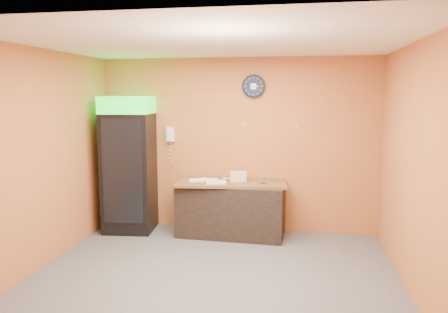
# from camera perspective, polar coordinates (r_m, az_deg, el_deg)

# --- Properties ---
(floor) EXTENTS (4.50, 4.50, 0.00)m
(floor) POSITION_cam_1_polar(r_m,az_deg,el_deg) (5.55, -1.43, -15.43)
(floor) COLOR #47474C
(floor) RESTS_ON ground
(back_wall) EXTENTS (4.50, 0.02, 2.80)m
(back_wall) POSITION_cam_1_polar(r_m,az_deg,el_deg) (7.10, 1.71, 1.53)
(back_wall) COLOR #AA5D30
(back_wall) RESTS_ON floor
(left_wall) EXTENTS (0.02, 4.00, 2.80)m
(left_wall) POSITION_cam_1_polar(r_m,az_deg,el_deg) (6.01, -23.02, -0.33)
(left_wall) COLOR #AA5D30
(left_wall) RESTS_ON floor
(right_wall) EXTENTS (0.02, 4.00, 2.80)m
(right_wall) POSITION_cam_1_polar(r_m,az_deg,el_deg) (5.20, 23.62, -1.60)
(right_wall) COLOR #AA5D30
(right_wall) RESTS_ON floor
(ceiling) EXTENTS (4.50, 4.00, 0.02)m
(ceiling) POSITION_cam_1_polar(r_m,az_deg,el_deg) (5.12, -1.55, 14.67)
(ceiling) COLOR white
(ceiling) RESTS_ON back_wall
(beverage_cooler) EXTENTS (0.83, 0.84, 2.19)m
(beverage_cooler) POSITION_cam_1_polar(r_m,az_deg,el_deg) (7.22, -12.39, -1.22)
(beverage_cooler) COLOR black
(beverage_cooler) RESTS_ON floor
(prep_counter) EXTENTS (1.68, 0.80, 0.83)m
(prep_counter) POSITION_cam_1_polar(r_m,az_deg,el_deg) (6.94, 0.95, -6.94)
(prep_counter) COLOR black
(prep_counter) RESTS_ON floor
(wall_clock) EXTENTS (0.37, 0.06, 0.37)m
(wall_clock) POSITION_cam_1_polar(r_m,az_deg,el_deg) (6.99, 3.90, 9.13)
(wall_clock) COLOR black
(wall_clock) RESTS_ON back_wall
(wall_phone) EXTENTS (0.13, 0.11, 0.23)m
(wall_phone) POSITION_cam_1_polar(r_m,az_deg,el_deg) (7.28, -7.03, 2.88)
(wall_phone) COLOR white
(wall_phone) RESTS_ON back_wall
(butcher_paper) EXTENTS (1.76, 0.90, 0.04)m
(butcher_paper) POSITION_cam_1_polar(r_m,az_deg,el_deg) (6.84, 0.96, -3.44)
(butcher_paper) COLOR brown
(butcher_paper) RESTS_ON prep_counter
(sub_roll_stack) EXTENTS (0.27, 0.15, 0.16)m
(sub_roll_stack) POSITION_cam_1_polar(r_m,az_deg,el_deg) (6.81, 1.86, -2.63)
(sub_roll_stack) COLOR beige
(sub_roll_stack) RESTS_ON butcher_paper
(wrapped_sandwich_left) EXTENTS (0.28, 0.21, 0.04)m
(wrapped_sandwich_left) POSITION_cam_1_polar(r_m,az_deg,el_deg) (6.86, -3.54, -3.09)
(wrapped_sandwich_left) COLOR white
(wrapped_sandwich_left) RESTS_ON butcher_paper
(wrapped_sandwich_mid) EXTENTS (0.32, 0.19, 0.04)m
(wrapped_sandwich_mid) POSITION_cam_1_polar(r_m,az_deg,el_deg) (6.66, -1.02, -3.38)
(wrapped_sandwich_mid) COLOR white
(wrapped_sandwich_mid) RESTS_ON butcher_paper
(wrapped_sandwich_right) EXTENTS (0.28, 0.14, 0.04)m
(wrapped_sandwich_right) POSITION_cam_1_polar(r_m,az_deg,el_deg) (6.87, -1.86, -3.06)
(wrapped_sandwich_right) COLOR white
(wrapped_sandwich_right) RESTS_ON butcher_paper
(kitchen_tool) EXTENTS (0.06, 0.06, 0.06)m
(kitchen_tool) POSITION_cam_1_polar(r_m,az_deg,el_deg) (6.99, 1.09, -2.75)
(kitchen_tool) COLOR silver
(kitchen_tool) RESTS_ON butcher_paper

